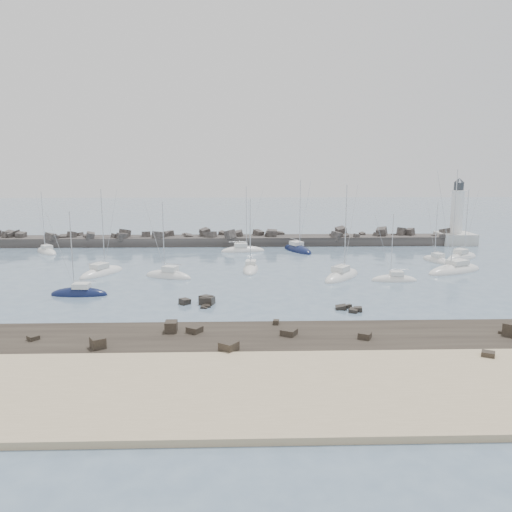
{
  "coord_description": "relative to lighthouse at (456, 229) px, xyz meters",
  "views": [
    {
      "loc": [
        1.43,
        -65.85,
        16.23
      ],
      "look_at": [
        3.74,
        12.0,
        2.22
      ],
      "focal_mm": 35.0,
      "sensor_mm": 36.0,
      "label": 1
    }
  ],
  "objects": [
    {
      "name": "sailboat_3",
      "position": [
        -66.91,
        -28.79,
        -2.94
      ],
      "size": [
        6.51,
        9.07,
        14.0
      ],
      "color": "white",
      "rests_on": "ground"
    },
    {
      "name": "sand_strip",
      "position": [
        -47.0,
        -70.0,
        -3.09
      ],
      "size": [
        140.0,
        14.0,
        1.0
      ],
      "primitive_type": "cube",
      "color": "#C5B088",
      "rests_on": "ground"
    },
    {
      "name": "lighthouse",
      "position": [
        0.0,
        0.0,
        0.0
      ],
      "size": [
        7.0,
        7.0,
        14.6
      ],
      "color": "#B0B0AA",
      "rests_on": "ground"
    },
    {
      "name": "sailboat_12",
      "position": [
        -6.27,
        -17.56,
        -2.94
      ],
      "size": [
        8.3,
        6.93,
        13.39
      ],
      "color": "white",
      "rests_on": "ground"
    },
    {
      "name": "sailboat_9",
      "position": [
        -23.6,
        -34.52,
        -2.96
      ],
      "size": [
        6.65,
        2.35,
        10.51
      ],
      "color": "white",
      "rests_on": "ground"
    },
    {
      "name": "sailboat_6",
      "position": [
        -44.11,
        -26.56,
        -2.96
      ],
      "size": [
        3.09,
        7.96,
        12.36
      ],
      "color": "white",
      "rests_on": "ground"
    },
    {
      "name": "sailboat_7",
      "position": [
        -30.75,
        -32.32,
        -2.94
      ],
      "size": [
        7.97,
        9.17,
        14.85
      ],
      "color": "white",
      "rests_on": "ground"
    },
    {
      "name": "sailboat_8",
      "position": [
        -34.62,
        -8.19,
        -2.94
      ],
      "size": [
        6.33,
        9.83,
        14.91
      ],
      "color": "#0E163B",
      "rests_on": "ground"
    },
    {
      "name": "sailboat_4",
      "position": [
        -45.29,
        -8.78,
        -2.95
      ],
      "size": [
        8.77,
        3.76,
        13.47
      ],
      "color": "white",
      "rests_on": "ground"
    },
    {
      "name": "sailboat_11",
      "position": [
        -12.28,
        -28.59,
        -2.95
      ],
      "size": [
        11.19,
        7.95,
        16.98
      ],
      "color": "white",
      "rests_on": "ground"
    },
    {
      "name": "rock_shelf",
      "position": [
        -46.92,
        -59.96,
        -3.07
      ],
      "size": [
        140.0,
        12.0,
        1.98
      ],
      "color": "black",
      "rests_on": "ground"
    },
    {
      "name": "ground",
      "position": [
        -47.0,
        -38.0,
        -3.09
      ],
      "size": [
        400.0,
        400.0,
        0.0
      ],
      "primitive_type": "plane",
      "color": "slate",
      "rests_on": "ground"
    },
    {
      "name": "sailboat_1",
      "position": [
        -82.81,
        -8.86,
        -2.96
      ],
      "size": [
        6.92,
        7.75,
        12.59
      ],
      "color": "white",
      "rests_on": "ground"
    },
    {
      "name": "rock_cluster_near",
      "position": [
        -50.2,
        -45.89,
        -2.88
      ],
      "size": [
        4.47,
        3.87,
        1.38
      ],
      "color": "black",
      "rests_on": "ground"
    },
    {
      "name": "sailboat_10",
      "position": [
        -11.84,
        -20.13,
        -2.95
      ],
      "size": [
        4.03,
        7.28,
        11.18
      ],
      "color": "white",
      "rests_on": "ground"
    },
    {
      "name": "breakwater",
      "position": [
        -54.42,
        -0.0,
        -2.73
      ],
      "size": [
        115.0,
        7.7,
        5.16
      ],
      "color": "#302D2B",
      "rests_on": "ground"
    },
    {
      "name": "sailboat_5",
      "position": [
        -56.43,
        -31.29,
        -2.94
      ],
      "size": [
        7.89,
        5.07,
        12.25
      ],
      "color": "white",
      "rests_on": "ground"
    },
    {
      "name": "sailboat_2",
      "position": [
        -66.37,
        -41.28,
        -2.95
      ],
      "size": [
        7.39,
        2.61,
        11.69
      ],
      "color": "#0E163B",
      "rests_on": "ground"
    },
    {
      "name": "rock_cluster_far",
      "position": [
        -33.26,
        -49.07,
        -3.03
      ],
      "size": [
        3.04,
        2.97,
        1.03
      ],
      "color": "black",
      "rests_on": "ground"
    }
  ]
}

